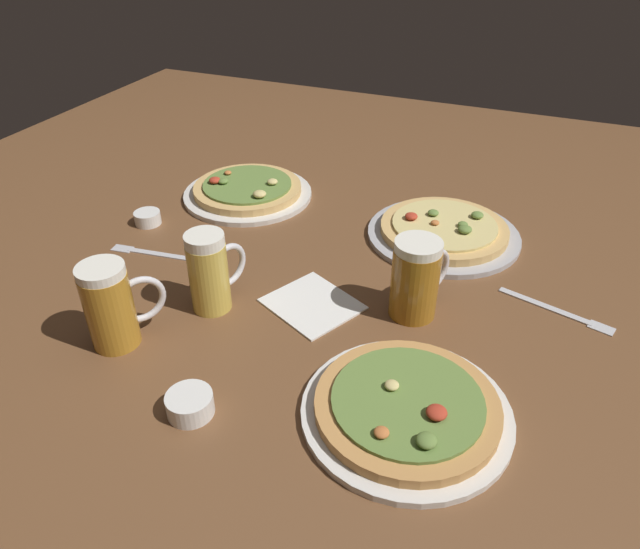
{
  "coord_description": "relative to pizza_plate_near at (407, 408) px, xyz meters",
  "views": [
    {
      "loc": [
        0.36,
        -0.88,
        0.67
      ],
      "look_at": [
        0.0,
        0.0,
        0.02
      ],
      "focal_mm": 32.83,
      "sensor_mm": 36.0,
      "label": 1
    }
  ],
  "objects": [
    {
      "name": "pizza_plate_far",
      "position": [
        -0.07,
        0.54,
        -0.0
      ],
      "size": [
        0.34,
        0.34,
        0.05
      ],
      "color": "#B2B2B7",
      "rests_on": "ground_plane"
    },
    {
      "name": "fork_spare",
      "position": [
        0.19,
        0.35,
        -0.01
      ],
      "size": [
        0.21,
        0.08,
        0.01
      ],
      "color": "silver",
      "rests_on": "ground_plane"
    },
    {
      "name": "pizza_plate_near",
      "position": [
        0.0,
        0.0,
        0.0
      ],
      "size": [
        0.32,
        0.32,
        0.05
      ],
      "color": "silver",
      "rests_on": "ground_plane"
    },
    {
      "name": "ramekin_butter",
      "position": [
        -0.3,
        -0.12,
        0.0
      ],
      "size": [
        0.07,
        0.07,
        0.03
      ],
      "primitive_type": "cylinder",
      "color": "white",
      "rests_on": "ground_plane"
    },
    {
      "name": "napkin_folded",
      "position": [
        -0.24,
        0.2,
        -0.01
      ],
      "size": [
        0.2,
        0.2,
        0.01
      ],
      "primitive_type": "cube",
      "rotation": [
        0.0,
        0.0,
        -0.45
      ],
      "color": "white",
      "rests_on": "ground_plane"
    },
    {
      "name": "fork_left",
      "position": [
        -0.62,
        0.23,
        -0.01
      ],
      "size": [
        0.22,
        0.05,
        0.01
      ],
      "color": "silver",
      "rests_on": "ground_plane"
    },
    {
      "name": "beer_mug_amber",
      "position": [
        -0.06,
        0.25,
        0.06
      ],
      "size": [
        0.09,
        0.14,
        0.15
      ],
      "color": "#9E6619",
      "rests_on": "ground_plane"
    },
    {
      "name": "beer_mug_pale",
      "position": [
        -0.41,
        0.13,
        0.06
      ],
      "size": [
        0.07,
        0.13,
        0.16
      ],
      "color": "gold",
      "rests_on": "ground_plane"
    },
    {
      "name": "ground_plane",
      "position": [
        -0.25,
        0.27,
        -0.03
      ],
      "size": [
        2.4,
        2.4,
        0.03
      ],
      "primitive_type": "cube",
      "color": "brown"
    },
    {
      "name": "pizza_plate_side",
      "position": [
        -0.57,
        0.55,
        -0.0
      ],
      "size": [
        0.32,
        0.32,
        0.05
      ],
      "color": "silver",
      "rests_on": "ground_plane"
    },
    {
      "name": "beer_mug_dark",
      "position": [
        -0.51,
        -0.02,
        0.06
      ],
      "size": [
        0.1,
        0.12,
        0.16
      ],
      "color": "#B27A23",
      "rests_on": "ground_plane"
    },
    {
      "name": "ramekin_sauce",
      "position": [
        -0.71,
        0.34,
        -0.0
      ],
      "size": [
        0.06,
        0.06,
        0.03
      ],
      "primitive_type": "cylinder",
      "color": "white",
      "rests_on": "ground_plane"
    }
  ]
}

